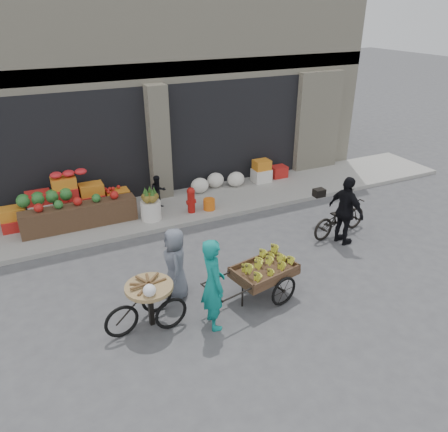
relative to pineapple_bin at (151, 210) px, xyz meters
name	(u,v)px	position (x,y,z in m)	size (l,w,h in m)	color
ground	(241,289)	(0.75, -3.60, -0.37)	(80.00, 80.00, 0.00)	#424244
sidewalk	(173,208)	(0.75, 0.50, -0.31)	(18.00, 2.20, 0.12)	gray
building	(126,67)	(0.75, 4.43, 3.00)	(14.00, 6.45, 7.00)	beige
fruit_display	(75,200)	(-1.73, 0.78, 0.30)	(3.10, 1.12, 1.24)	red
pineapple_bin	(151,210)	(0.00, 0.00, 0.00)	(0.52, 0.52, 0.50)	silver
fire_hydrant	(191,199)	(1.10, -0.05, 0.13)	(0.22, 0.22, 0.71)	#A5140F
orange_bucket	(209,204)	(1.60, -0.10, -0.10)	(0.32, 0.32, 0.30)	orange
right_bay_goods	(246,175)	(3.36, 1.10, 0.04)	(3.35, 0.60, 0.70)	silver
seated_person	(158,192)	(0.40, 0.60, 0.21)	(0.45, 0.35, 0.93)	black
banana_cart	(262,270)	(0.99, -4.02, 0.25)	(2.15, 1.19, 0.85)	#523724
vendor_woman	(213,284)	(-0.18, -4.34, 0.50)	(0.63, 0.41, 1.73)	#107D74
tricycle_cart	(150,298)	(-1.19, -3.87, 0.20)	(1.45, 0.96, 0.95)	#9E7F51
vendor_grey	(175,263)	(-0.48, -3.22, 0.35)	(0.71, 0.46, 1.45)	slate
bicycle	(340,217)	(4.03, -2.57, 0.08)	(0.60, 1.72, 0.90)	black
cyclist	(346,211)	(3.83, -2.97, 0.47)	(0.98, 0.41, 1.67)	black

